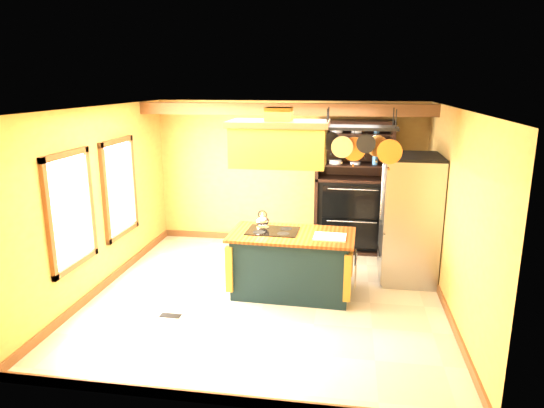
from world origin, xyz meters
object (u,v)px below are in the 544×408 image
(pot_rack, at_px, (361,137))
(hutch, at_px, (352,202))
(refrigerator, at_px, (409,221))
(range_hood, at_px, (279,142))
(kitchen_island, at_px, (292,263))

(pot_rack, relative_size, hutch, 0.45)
(pot_rack, relative_size, refrigerator, 0.55)
(range_hood, relative_size, refrigerator, 0.71)
(pot_rack, height_order, hutch, pot_rack)
(pot_rack, xyz_separation_m, refrigerator, (0.81, 0.85, -1.38))
(range_hood, height_order, hutch, range_hood)
(kitchen_island, height_order, range_hood, range_hood)
(hutch, bearing_deg, refrigerator, -54.76)
(pot_rack, distance_m, refrigerator, 1.81)
(kitchen_island, distance_m, refrigerator, 1.98)
(kitchen_island, relative_size, hutch, 0.76)
(kitchen_island, xyz_separation_m, pot_rack, (0.92, -0.00, 1.85))
(range_hood, xyz_separation_m, pot_rack, (1.11, 0.00, 0.08))
(range_hood, bearing_deg, hutch, 62.94)
(refrigerator, height_order, hutch, hutch)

